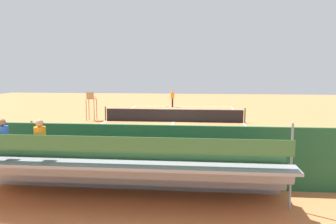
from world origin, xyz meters
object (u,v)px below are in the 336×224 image
Objects in this scene: bleacher_stand at (123,169)px; line_judge at (27,146)px; equipment_bag at (175,175)px; tennis_ball_far at (160,107)px; tennis_net at (174,115)px; tennis_player at (172,97)px; courtside_bench at (239,165)px; tennis_racket at (165,107)px; umpire_chair at (91,103)px; tennis_ball_near at (160,107)px.

line_judge is at bearing -29.13° from bleacher_stand.
tennis_ball_far is at bearing -81.46° from equipment_bag.
tennis_net is 10.19m from tennis_player.
courtside_bench reaches higher than tennis_racket.
line_judge reaches higher than equipment_bag.
tennis_ball_far is (-3.98, -9.46, -1.28)m from umpire_chair.
tennis_net is 15.36m from bleacher_stand.
courtside_bench reaches higher than equipment_bag.
umpire_chair is 1.11× the size of line_judge.
tennis_ball_far is 22.71m from line_judge.
bleacher_stand is 24.98m from tennis_ball_near.
bleacher_stand is 4.70× the size of line_judge.
tennis_net is 9.78m from tennis_ball_far.
line_judge is at bearing 72.28° from tennis_net.
bleacher_stand reaches higher than line_judge.
courtside_bench is at bearing 103.75° from tennis_ball_near.
equipment_bag is (-7.42, 13.46, -1.13)m from umpire_chair.
bleacher_stand is at bearing 55.89° from equipment_bag.
tennis_ball_near is at bearing -94.99° from line_judge.
tennis_player is at bearing -87.94° from bleacher_stand.
tennis_ball_near is at bearing -85.16° from bleacher_stand.
tennis_net is 11.44× the size of equipment_bag.
courtside_bench is 3.08× the size of tennis_racket.
line_judge reaches higher than tennis_ball_far.
tennis_ball_near and tennis_ball_far have the same top height.
tennis_player is at bearing -117.23° from umpire_chair.
tennis_ball_far is at bearing -3.85° from tennis_ball_near.
umpire_chair reaches higher than line_judge.
equipment_bag is 23.90m from tennis_racket.
tennis_player reaches higher than tennis_ball_near.
tennis_ball_near is (5.58, -22.79, -0.53)m from courtside_bench.
equipment_bag is at bearing 176.66° from line_judge.
tennis_player is (4.39, -23.39, 0.46)m from courtside_bench.
tennis_ball_near is at bearing 65.05° from tennis_racket.
courtside_bench is 23.46m from tennis_ball_near.
tennis_net is at bearing -107.72° from line_judge.
bleacher_stand is 4.07m from courtside_bench.
tennis_player is at bearing -84.24° from tennis_net.
umpire_chair is 3.67× the size of tennis_racket.
tennis_ball_far is (2.12, -24.87, -0.90)m from bleacher_stand.
tennis_player reaches higher than tennis_ball_far.
tennis_racket is at bearing -82.64° from equipment_bag.
line_judge is at bearing -3.34° from equipment_bag.
umpire_chair is at bearing 62.77° from tennis_player.
equipment_bag is 1.54× the size of tennis_racket.
umpire_chair is 1.19× the size of courtside_bench.
equipment_bag is at bearing 98.51° from tennis_ball_near.
tennis_ball_near is 22.71m from line_judge.
umpire_chair reaches higher than courtside_bench.
bleacher_stand is 25.49m from tennis_player.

